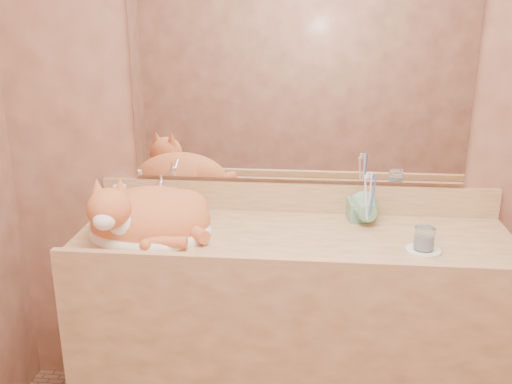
# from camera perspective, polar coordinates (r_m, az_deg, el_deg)

# --- Properties ---
(wall_back) EXTENTS (2.40, 0.02, 2.50)m
(wall_back) POSITION_cam_1_polar(r_m,az_deg,el_deg) (2.25, 4.23, 7.77)
(wall_back) COLOR brown
(wall_back) RESTS_ON ground
(vanity_counter) EXTENTS (1.60, 0.55, 0.85)m
(vanity_counter) POSITION_cam_1_polar(r_m,az_deg,el_deg) (2.29, 3.56, -14.28)
(vanity_counter) COLOR #9B6F45
(vanity_counter) RESTS_ON floor
(mirror) EXTENTS (1.30, 0.02, 0.80)m
(mirror) POSITION_cam_1_polar(r_m,az_deg,el_deg) (2.21, 4.30, 11.28)
(mirror) COLOR white
(mirror) RESTS_ON wall_back
(sink_basin) EXTENTS (0.50, 0.44, 0.14)m
(sink_basin) POSITION_cam_1_polar(r_m,az_deg,el_deg) (2.13, -10.58, -2.31)
(sink_basin) COLOR white
(sink_basin) RESTS_ON vanity_counter
(faucet) EXTENTS (0.06, 0.12, 0.16)m
(faucet) POSITION_cam_1_polar(r_m,az_deg,el_deg) (2.28, -9.43, -0.53)
(faucet) COLOR white
(faucet) RESTS_ON vanity_counter
(cat) EXTENTS (0.51, 0.44, 0.24)m
(cat) POSITION_cam_1_polar(r_m,az_deg,el_deg) (2.12, -10.98, -2.22)
(cat) COLOR #C75B2E
(cat) RESTS_ON sink_basin
(soap_dispenser) EXTENTS (0.08, 0.08, 0.17)m
(soap_dispenser) POSITION_cam_1_polar(r_m,az_deg,el_deg) (2.21, 10.42, -1.11)
(soap_dispenser) COLOR #6AAA89
(soap_dispenser) RESTS_ON vanity_counter
(toothbrush_cup) EXTENTS (0.13, 0.13, 0.11)m
(toothbrush_cup) POSITION_cam_1_polar(r_m,az_deg,el_deg) (2.18, 11.17, -2.29)
(toothbrush_cup) COLOR #6AAA89
(toothbrush_cup) RESTS_ON vanity_counter
(toothbrushes) EXTENTS (0.04, 0.04, 0.22)m
(toothbrushes) POSITION_cam_1_polar(r_m,az_deg,el_deg) (2.16, 11.29, -0.37)
(toothbrushes) COLOR white
(toothbrushes) RESTS_ON toothbrush_cup
(saucer) EXTENTS (0.12, 0.12, 0.01)m
(saucer) POSITION_cam_1_polar(r_m,az_deg,el_deg) (2.04, 16.37, -5.64)
(saucer) COLOR white
(saucer) RESTS_ON vanity_counter
(water_glass) EXTENTS (0.07, 0.07, 0.08)m
(water_glass) POSITION_cam_1_polar(r_m,az_deg,el_deg) (2.02, 16.48, -4.47)
(water_glass) COLOR silver
(water_glass) RESTS_ON saucer
(lotion_bottle) EXTENTS (0.05, 0.05, 0.13)m
(lotion_bottle) POSITION_cam_1_polar(r_m,az_deg,el_deg) (2.33, -13.38, -0.87)
(lotion_bottle) COLOR white
(lotion_bottle) RESTS_ON vanity_counter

